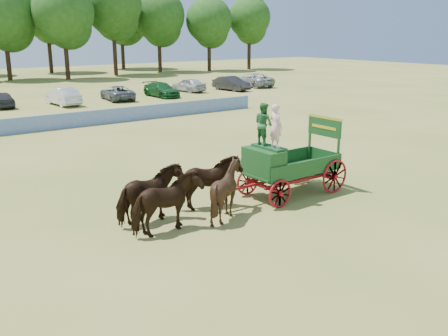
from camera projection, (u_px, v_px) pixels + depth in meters
ground at (294, 179)px, 22.28m from camera, size 160.00×160.00×0.00m
horse_lead_left at (167, 204)px, 16.05m from camera, size 2.46×1.26×2.01m
horse_lead_right at (150, 195)px, 16.90m from camera, size 2.50×1.38×2.01m
horse_wheel_left at (226, 190)px, 17.43m from camera, size 2.11×1.95×2.01m
horse_wheel_right at (208, 183)px, 18.28m from camera, size 2.55×1.55×2.01m
farm_dray at (278, 156)px, 19.39m from camera, size 6.00×2.00×3.81m
sponsor_banner at (106, 116)px, 35.50m from camera, size 26.00×0.08×1.05m
parked_cars at (62, 96)px, 45.14m from camera, size 51.81×8.10×1.65m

